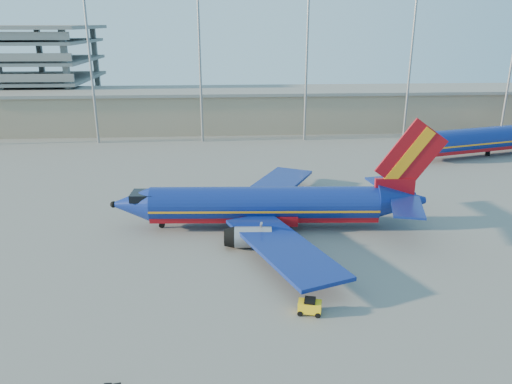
# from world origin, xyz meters

# --- Properties ---
(ground) EXTENTS (220.00, 220.00, 0.00)m
(ground) POSITION_xyz_m (0.00, 0.00, 0.00)
(ground) COLOR slate
(ground) RESTS_ON ground
(terminal_building) EXTENTS (122.00, 16.00, 8.50)m
(terminal_building) POSITION_xyz_m (10.00, 58.00, 4.32)
(terminal_building) COLOR gray
(terminal_building) RESTS_ON ground
(light_mast_row) EXTENTS (101.60, 1.60, 28.65)m
(light_mast_row) POSITION_xyz_m (5.00, 46.00, 17.55)
(light_mast_row) COLOR gray
(light_mast_row) RESTS_ON ground
(aircraft_main) EXTENTS (36.76, 35.31, 12.44)m
(aircraft_main) POSITION_xyz_m (4.37, 2.06, 2.66)
(aircraft_main) COLOR navy
(aircraft_main) RESTS_ON ground
(aircraft_second) EXTENTS (38.18, 18.58, 13.22)m
(aircraft_second) POSITION_xyz_m (45.96, 31.99, 3.03)
(aircraft_second) COLOR navy
(aircraft_second) RESTS_ON ground
(baggage_tug) EXTENTS (2.07, 1.54, 1.33)m
(baggage_tug) POSITION_xyz_m (5.72, -15.76, 0.69)
(baggage_tug) COLOR yellow
(baggage_tug) RESTS_ON ground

